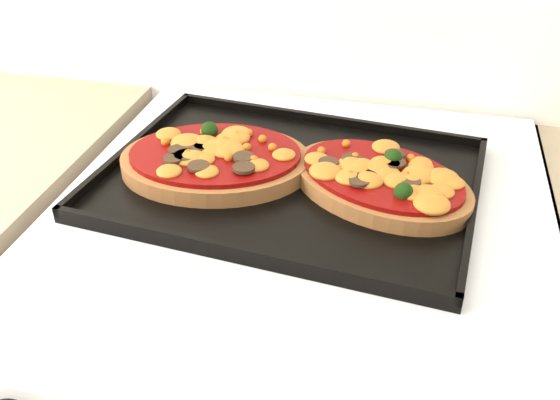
% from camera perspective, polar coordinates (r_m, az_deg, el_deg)
% --- Properties ---
extents(baking_tray, '(0.48, 0.38, 0.02)m').
position_cam_1_polar(baking_tray, '(0.78, 0.85, 2.11)').
color(baking_tray, black).
rests_on(baking_tray, stove).
extents(pizza_left, '(0.27, 0.22, 0.04)m').
position_cam_1_polar(pizza_left, '(0.79, -5.93, 3.83)').
color(pizza_left, '#975F34').
rests_on(pizza_left, baking_tray).
extents(pizza_right, '(0.27, 0.24, 0.03)m').
position_cam_1_polar(pizza_right, '(0.75, 9.21, 1.91)').
color(pizza_right, '#975F34').
rests_on(pizza_right, baking_tray).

